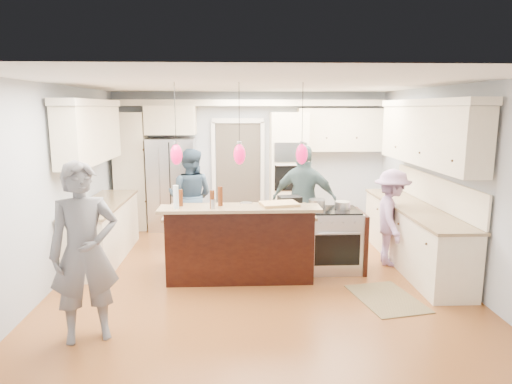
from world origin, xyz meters
TOP-DOWN VIEW (x-y plane):
  - ground_plane at (0.00, 0.00)m, footprint 6.00×6.00m
  - room_shell at (0.00, 0.00)m, footprint 5.54×6.04m
  - refrigerator at (-1.55, 2.64)m, footprint 0.90×0.70m
  - oven_column at (0.75, 2.67)m, footprint 0.72×0.69m
  - back_upper_cabinets at (-0.75, 2.76)m, footprint 5.30×0.61m
  - right_counter_run at (2.44, 0.30)m, footprint 0.64×3.10m
  - left_cabinets at (-2.44, 0.80)m, footprint 0.64×2.30m
  - kitchen_island at (-0.25, 0.07)m, footprint 2.10×1.46m
  - island_range at (1.16, 0.15)m, footprint 0.82×0.71m
  - pendant_lights at (-0.25, -0.51)m, footprint 1.75×0.15m
  - person_bar_end at (-1.84, -1.80)m, footprint 0.79×0.65m
  - person_far_left at (-1.10, 1.60)m, footprint 0.93×0.79m
  - person_far_right at (0.81, 0.85)m, footprint 1.14×0.73m
  - person_range_side at (2.07, 0.35)m, footprint 0.71×1.04m
  - floor_rug at (1.60, -0.97)m, footprint 0.88×1.14m
  - water_bottle at (-1.06, -0.59)m, footprint 0.07×0.07m
  - beer_bottle_a at (-1.02, -0.45)m, footprint 0.06×0.06m
  - beer_bottle_b at (-0.60, -0.62)m, footprint 0.06×0.06m
  - beer_bottle_c at (-0.50, -0.46)m, footprint 0.08×0.08m
  - drink_can at (-0.59, -0.63)m, footprint 0.08×0.08m
  - cutting_board at (0.27, -0.47)m, footprint 0.54×0.43m
  - pot_large at (0.89, 0.19)m, footprint 0.24×0.24m
  - pot_small at (1.27, 0.18)m, footprint 0.22×0.22m

SIDE VIEW (x-z plane):
  - ground_plane at x=0.00m, z-range 0.00..0.00m
  - floor_rug at x=1.60m, z-range 0.00..0.01m
  - island_range at x=1.16m, z-range 0.00..0.92m
  - kitchen_island at x=-0.25m, z-range -0.07..1.05m
  - person_range_side at x=2.07m, z-range 0.00..1.48m
  - person_far_left at x=-1.10m, z-range 0.00..1.69m
  - refrigerator at x=-1.55m, z-range 0.00..1.80m
  - person_far_right at x=0.81m, z-range 0.00..1.81m
  - person_bar_end at x=-1.84m, z-range 0.00..1.87m
  - pot_small at x=1.27m, z-range 0.92..1.03m
  - pot_large at x=0.89m, z-range 0.92..1.06m
  - right_counter_run at x=2.44m, z-range -0.20..2.31m
  - left_cabinets at x=-2.44m, z-range -0.20..2.31m
  - cutting_board at x=0.27m, z-range 1.12..1.16m
  - oven_column at x=0.75m, z-range 0.00..2.30m
  - drink_can at x=-0.59m, z-range 1.12..1.24m
  - beer_bottle_a at x=-1.02m, z-range 1.12..1.34m
  - beer_bottle_b at x=-0.60m, z-range 1.12..1.36m
  - beer_bottle_c at x=-0.50m, z-range 1.12..1.38m
  - water_bottle at x=-1.06m, z-range 1.12..1.42m
  - back_upper_cabinets at x=-0.75m, z-range 0.40..2.94m
  - pendant_lights at x=-0.25m, z-range 1.29..2.32m
  - room_shell at x=0.00m, z-range 0.46..3.18m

